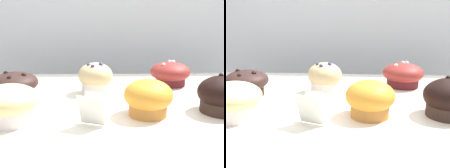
# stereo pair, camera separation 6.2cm
# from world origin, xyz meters

# --- Properties ---
(wall_back) EXTENTS (3.20, 0.10, 1.80)m
(wall_back) POSITION_xyz_m (0.00, 0.60, 0.90)
(wall_back) COLOR silver
(wall_back) RESTS_ON ground
(muffin_front_center) EXTENTS (0.11, 0.11, 0.07)m
(muffin_front_center) POSITION_xyz_m (-0.27, 0.03, 0.98)
(muffin_front_center) COLOR #3C2614
(muffin_front_center) RESTS_ON display_counter
(muffin_back_left) EXTENTS (0.12, 0.12, 0.07)m
(muffin_back_left) POSITION_xyz_m (-0.23, -0.13, 0.99)
(muffin_back_left) COLOR white
(muffin_back_left) RESTS_ON display_counter
(muffin_back_right) EXTENTS (0.11, 0.11, 0.08)m
(muffin_back_right) POSITION_xyz_m (0.20, -0.08, 0.98)
(muffin_back_right) COLOR #33241D
(muffin_back_right) RESTS_ON display_counter
(muffin_front_left) EXTENTS (0.10, 0.10, 0.08)m
(muffin_front_left) POSITION_xyz_m (0.04, -0.10, 0.98)
(muffin_front_left) COLOR #C17934
(muffin_front_left) RESTS_ON display_counter
(muffin_front_right) EXTENTS (0.12, 0.12, 0.08)m
(muffin_front_right) POSITION_xyz_m (0.15, 0.15, 0.98)
(muffin_front_right) COLOR #521A1F
(muffin_front_right) RESTS_ON display_counter
(muffin_back_center) EXTENTS (0.09, 0.09, 0.09)m
(muffin_back_center) POSITION_xyz_m (-0.07, 0.07, 0.99)
(muffin_back_center) COLOR silver
(muffin_back_center) RESTS_ON display_counter
(price_card) EXTENTS (0.06, 0.06, 0.06)m
(price_card) POSITION_xyz_m (-0.07, -0.15, 0.98)
(price_card) COLOR white
(price_card) RESTS_ON display_counter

